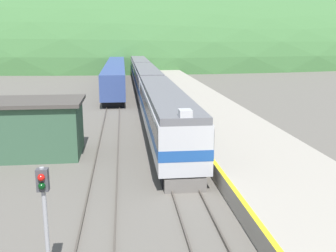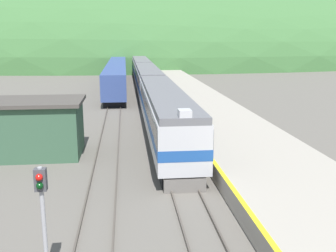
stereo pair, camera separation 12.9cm
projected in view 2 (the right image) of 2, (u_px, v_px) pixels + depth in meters
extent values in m
cube|color=#4C443D|center=(138.00, 82.00, 69.69)|extent=(0.08, 180.00, 0.16)
cube|color=#4C443D|center=(146.00, 82.00, 69.85)|extent=(0.08, 180.00, 0.16)
cube|color=#4C443D|center=(114.00, 82.00, 69.24)|extent=(0.08, 180.00, 0.16)
cube|color=#4C443D|center=(122.00, 82.00, 69.39)|extent=(0.08, 180.00, 0.16)
cube|color=#9E9689|center=(190.00, 95.00, 50.86)|extent=(7.06, 140.00, 0.98)
cube|color=yellow|center=(164.00, 92.00, 50.39)|extent=(0.24, 140.00, 0.01)
ellipsoid|color=#3D6B38|center=(134.00, 61.00, 130.62)|extent=(219.65, 98.84, 53.75)
cube|color=#385B42|center=(14.00, 130.00, 26.38)|extent=(8.81, 4.12, 3.60)
cube|color=#47423D|center=(11.00, 102.00, 25.96)|extent=(9.31, 4.62, 0.24)
cube|color=black|center=(164.00, 134.00, 30.91)|extent=(2.33, 20.64, 0.85)
cube|color=#BCBCC1|center=(164.00, 112.00, 30.51)|extent=(2.84, 21.95, 2.73)
cube|color=#1E4C99|center=(164.00, 115.00, 30.56)|extent=(2.87, 21.97, 0.60)
cube|color=black|center=(164.00, 104.00, 30.38)|extent=(2.86, 20.64, 0.82)
cube|color=slate|center=(164.00, 92.00, 30.16)|extent=(2.67, 21.95, 0.40)
cube|color=black|center=(183.00, 135.00, 20.83)|extent=(2.88, 2.20, 1.09)
cube|color=#BCBCC1|center=(185.00, 113.00, 19.87)|extent=(0.64, 0.80, 0.36)
cube|color=slate|center=(185.00, 185.00, 20.47)|extent=(2.21, 0.40, 0.77)
cube|color=black|center=(148.00, 94.00, 52.40)|extent=(2.33, 19.35, 0.85)
cube|color=#BCBCC1|center=(148.00, 81.00, 52.00)|extent=(2.84, 20.59, 2.73)
cube|color=#1E4C99|center=(148.00, 83.00, 52.05)|extent=(2.87, 20.61, 0.60)
cube|color=black|center=(148.00, 76.00, 51.86)|extent=(2.86, 19.35, 0.82)
cube|color=slate|center=(148.00, 69.00, 51.65)|extent=(2.67, 20.59, 0.40)
cube|color=black|center=(141.00, 78.00, 73.22)|extent=(2.33, 19.35, 0.85)
cube|color=#BCBCC1|center=(141.00, 68.00, 72.82)|extent=(2.84, 20.59, 2.73)
cube|color=#1E4C99|center=(141.00, 69.00, 72.87)|extent=(2.87, 20.61, 0.60)
cube|color=black|center=(141.00, 65.00, 72.69)|extent=(2.86, 19.35, 0.82)
cube|color=slate|center=(141.00, 60.00, 72.48)|extent=(2.67, 20.59, 0.40)
cube|color=black|center=(117.00, 83.00, 65.78)|extent=(2.46, 43.84, 0.80)
cube|color=#334784|center=(117.00, 71.00, 65.36)|extent=(2.90, 45.67, 3.01)
cylinder|color=#9E9EA3|center=(44.00, 228.00, 12.45)|extent=(0.14, 0.14, 4.04)
cube|color=#424247|center=(41.00, 180.00, 12.09)|extent=(0.36, 0.28, 0.71)
sphere|color=red|center=(39.00, 177.00, 11.90)|extent=(0.22, 0.22, 0.22)
sphere|color=black|center=(40.00, 186.00, 11.96)|extent=(0.22, 0.22, 0.22)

